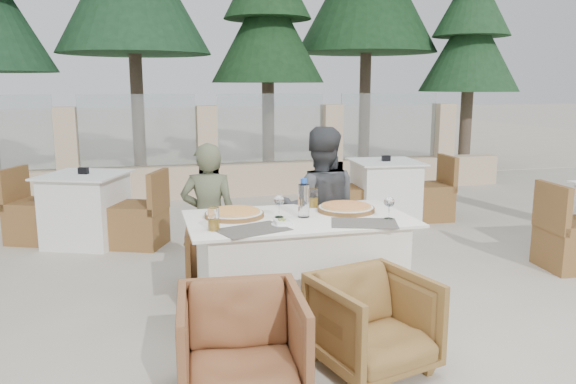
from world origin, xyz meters
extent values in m
plane|color=#BFB6A3|center=(0.00, 0.00, 0.00)|extent=(80.00, 80.00, 0.00)
cube|color=beige|center=(0.00, 14.00, 0.01)|extent=(30.00, 16.00, 0.01)
cone|color=#1D4626|center=(-1.00, 7.50, 3.25)|extent=(2.86, 2.86, 6.50)
cone|color=#1B411E|center=(1.50, 7.20, 2.50)|extent=(2.20, 2.20, 5.00)
cone|color=#1B4120|center=(3.80, 7.80, 3.40)|extent=(2.99, 2.99, 6.80)
cone|color=#204926|center=(5.50, 6.50, 2.25)|extent=(1.98, 1.98, 4.50)
cube|color=#544F48|center=(-0.29, -0.24, 0.77)|extent=(0.52, 0.43, 0.00)
cube|color=#5A554D|center=(0.48, -0.26, 0.77)|extent=(0.52, 0.43, 0.00)
cylinder|color=orange|center=(-0.35, 0.16, 0.80)|extent=(0.55, 0.55, 0.06)
cylinder|color=#DD521E|center=(0.50, 0.13, 0.80)|extent=(0.55, 0.55, 0.06)
cylinder|color=#C2DCFF|center=(0.13, 0.02, 0.91)|extent=(0.10, 0.10, 0.28)
cylinder|color=gold|center=(-0.54, -0.18, 0.85)|extent=(0.10, 0.10, 0.15)
cylinder|color=gold|center=(0.30, 0.33, 0.84)|extent=(0.09, 0.09, 0.15)
imported|color=#926035|center=(-0.34, 0.72, 0.29)|extent=(0.70, 0.72, 0.59)
imported|color=brown|center=(0.48, 0.65, 0.27)|extent=(0.66, 0.67, 0.55)
imported|color=brown|center=(-0.50, -0.97, 0.31)|extent=(0.73, 0.74, 0.63)
imported|color=olive|center=(0.33, -0.81, 0.30)|extent=(0.77, 0.79, 0.59)
imported|color=#575D43|center=(-0.47, 0.74, 0.63)|extent=(0.51, 0.39, 1.25)
imported|color=#3E4044|center=(0.42, 0.54, 0.69)|extent=(0.79, 0.68, 1.38)
camera|label=1|loc=(-0.98, -3.76, 1.71)|focal=35.00mm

